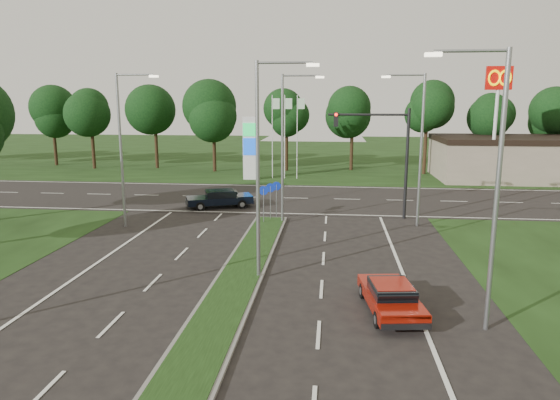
# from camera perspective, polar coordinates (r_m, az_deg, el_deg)

# --- Properties ---
(ground) EXTENTS (160.00, 160.00, 0.00)m
(ground) POSITION_cam_1_polar(r_m,az_deg,el_deg) (16.31, -8.58, -15.96)
(ground) COLOR black
(ground) RESTS_ON ground
(verge_far) EXTENTS (160.00, 50.00, 0.02)m
(verge_far) POSITION_cam_1_polar(r_m,az_deg,el_deg) (69.52, 2.87, 5.07)
(verge_far) COLOR black
(verge_far) RESTS_ON ground
(cross_road) EXTENTS (160.00, 12.00, 0.02)m
(cross_road) POSITION_cam_1_polar(r_m,az_deg,el_deg) (38.92, 0.28, 0.22)
(cross_road) COLOR black
(cross_road) RESTS_ON ground
(median_kerb) EXTENTS (2.00, 26.00, 0.12)m
(median_kerb) POSITION_cam_1_polar(r_m,az_deg,el_deg) (19.83, -5.65, -10.62)
(median_kerb) COLOR slate
(median_kerb) RESTS_ON ground
(commercial_building) EXTENTS (16.00, 9.00, 4.00)m
(commercial_building) POSITION_cam_1_polar(r_m,az_deg,el_deg) (53.48, 25.95, 4.27)
(commercial_building) COLOR gray
(commercial_building) RESTS_ON ground
(streetlight_median_near) EXTENTS (2.53, 0.22, 9.00)m
(streetlight_median_near) POSITION_cam_1_polar(r_m,az_deg,el_deg) (20.35, -2.01, 4.61)
(streetlight_median_near) COLOR gray
(streetlight_median_near) RESTS_ON ground
(streetlight_median_far) EXTENTS (2.53, 0.22, 9.00)m
(streetlight_median_far) POSITION_cam_1_polar(r_m,az_deg,el_deg) (30.24, 0.66, 6.77)
(streetlight_median_far) COLOR gray
(streetlight_median_far) RESTS_ON ground
(streetlight_left_far) EXTENTS (2.53, 0.22, 9.00)m
(streetlight_left_far) POSITION_cam_1_polar(r_m,az_deg,el_deg) (30.62, -17.43, 6.32)
(streetlight_left_far) COLOR gray
(streetlight_left_far) RESTS_ON ground
(streetlight_right_far) EXTENTS (2.53, 0.22, 9.00)m
(streetlight_right_far) POSITION_cam_1_polar(r_m,az_deg,el_deg) (30.51, 15.49, 6.41)
(streetlight_right_far) COLOR gray
(streetlight_right_far) RESTS_ON ground
(streetlight_right_near) EXTENTS (2.53, 0.22, 9.00)m
(streetlight_right_near) POSITION_cam_1_polar(r_m,az_deg,el_deg) (16.93, 23.05, 2.38)
(streetlight_right_near) COLOR gray
(streetlight_right_near) RESTS_ON ground
(traffic_signal) EXTENTS (5.10, 0.42, 7.00)m
(traffic_signal) POSITION_cam_1_polar(r_m,az_deg,el_deg) (32.31, 12.05, 6.06)
(traffic_signal) COLOR black
(traffic_signal) RESTS_ON ground
(median_signs) EXTENTS (1.16, 1.76, 2.38)m
(median_signs) POSITION_cam_1_polar(r_m,az_deg,el_deg) (31.18, -1.12, 0.67)
(median_signs) COLOR gray
(median_signs) RESTS_ON ground
(gas_pylon) EXTENTS (5.80, 1.26, 8.00)m
(gas_pylon) POSITION_cam_1_polar(r_m,az_deg,el_deg) (47.86, -3.15, 6.13)
(gas_pylon) COLOR silver
(gas_pylon) RESTS_ON ground
(mcdonalds_sign) EXTENTS (2.20, 0.47, 10.40)m
(mcdonalds_sign) POSITION_cam_1_polar(r_m,az_deg,el_deg) (48.12, 23.63, 10.97)
(mcdonalds_sign) COLOR silver
(mcdonalds_sign) RESTS_ON ground
(treeline_far) EXTENTS (6.00, 6.00, 9.90)m
(treeline_far) POSITION_cam_1_polar(r_m,az_deg,el_deg) (54.08, 2.13, 10.58)
(treeline_far) COLOR black
(treeline_far) RESTS_ON ground
(red_sedan) EXTENTS (2.17, 4.20, 1.10)m
(red_sedan) POSITION_cam_1_polar(r_m,az_deg,el_deg) (18.52, 12.54, -10.68)
(red_sedan) COLOR maroon
(red_sedan) RESTS_ON ground
(navy_sedan) EXTENTS (4.92, 3.38, 1.25)m
(navy_sedan) POSITION_cam_1_polar(r_m,az_deg,el_deg) (35.58, -6.90, 0.20)
(navy_sedan) COLOR black
(navy_sedan) RESTS_ON ground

